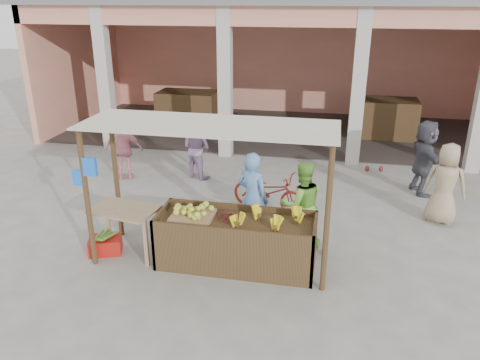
% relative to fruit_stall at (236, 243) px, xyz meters
% --- Properties ---
extents(ground, '(60.00, 60.00, 0.00)m').
position_rel_fruit_stall_xyz_m(ground, '(-0.50, 0.00, -0.40)').
color(ground, slate).
rests_on(ground, ground).
extents(market_building, '(14.40, 6.40, 4.20)m').
position_rel_fruit_stall_xyz_m(market_building, '(-0.45, 8.93, 2.30)').
color(market_building, '#F0937D').
rests_on(market_building, ground).
extents(fruit_stall, '(2.60, 0.95, 0.80)m').
position_rel_fruit_stall_xyz_m(fruit_stall, '(0.00, 0.00, 0.00)').
color(fruit_stall, '#533A21').
rests_on(fruit_stall, ground).
extents(stall_awning, '(4.09, 1.35, 2.39)m').
position_rel_fruit_stall_xyz_m(stall_awning, '(-0.51, 0.06, 1.58)').
color(stall_awning, '#533A21').
rests_on(stall_awning, ground).
extents(banana_heap, '(1.02, 0.56, 0.19)m').
position_rel_fruit_stall_xyz_m(banana_heap, '(0.49, -0.01, 0.49)').
color(banana_heap, yellow).
rests_on(banana_heap, fruit_stall).
extents(melon_tray, '(0.69, 0.60, 0.19)m').
position_rel_fruit_stall_xyz_m(melon_tray, '(-0.74, 0.01, 0.49)').
color(melon_tray, '#9B7650').
rests_on(melon_tray, fruit_stall).
extents(berry_heap, '(0.40, 0.33, 0.13)m').
position_rel_fruit_stall_xyz_m(berry_heap, '(-0.16, 0.03, 0.46)').
color(berry_heap, maroon).
rests_on(berry_heap, fruit_stall).
extents(side_table, '(1.18, 0.90, 0.87)m').
position_rel_fruit_stall_xyz_m(side_table, '(-1.94, -0.03, 0.32)').
color(side_table, tan).
rests_on(side_table, ground).
extents(papaya_pile, '(0.75, 0.43, 0.21)m').
position_rel_fruit_stall_xyz_m(papaya_pile, '(-1.94, -0.03, 0.57)').
color(papaya_pile, '#437F29').
rests_on(papaya_pile, side_table).
extents(red_crate, '(0.65, 0.56, 0.29)m').
position_rel_fruit_stall_xyz_m(red_crate, '(-2.34, -0.08, -0.26)').
color(red_crate, '#AF1A12').
rests_on(red_crate, ground).
extents(plantain_bundle, '(0.45, 0.31, 0.09)m').
position_rel_fruit_stall_xyz_m(plantain_bundle, '(-2.34, -0.08, -0.07)').
color(plantain_bundle, '#5C9235').
rests_on(plantain_bundle, red_crate).
extents(produce_sacks, '(0.79, 0.49, 0.60)m').
position_rel_fruit_stall_xyz_m(produce_sacks, '(2.55, 5.09, -0.10)').
color(produce_sacks, maroon).
rests_on(produce_sacks, ground).
extents(vendor_blue, '(0.84, 0.75, 1.84)m').
position_rel_fruit_stall_xyz_m(vendor_blue, '(0.12, 0.82, 0.52)').
color(vendor_blue, '#669BE0').
rests_on(vendor_blue, ground).
extents(vendor_green, '(0.92, 0.72, 1.68)m').
position_rel_fruit_stall_xyz_m(vendor_green, '(0.99, 0.89, 0.44)').
color(vendor_green, '#80C443').
rests_on(vendor_green, ground).
extents(motorcycle, '(1.07, 1.82, 0.90)m').
position_rel_fruit_stall_xyz_m(motorcycle, '(0.23, 2.22, 0.05)').
color(motorcycle, maroon).
rests_on(motorcycle, ground).
extents(shopper_b, '(1.04, 0.68, 1.63)m').
position_rel_fruit_stall_xyz_m(shopper_b, '(-3.49, 3.33, 0.41)').
color(shopper_b, pink).
rests_on(shopper_b, ground).
extents(shopper_c, '(1.00, 0.80, 1.80)m').
position_rel_fruit_stall_xyz_m(shopper_c, '(3.66, 2.38, 0.50)').
color(shopper_c, tan).
rests_on(shopper_c, ground).
extents(shopper_d, '(1.10, 1.79, 1.80)m').
position_rel_fruit_stall_xyz_m(shopper_d, '(3.49, 3.86, 0.50)').
color(shopper_d, '#484752').
rests_on(shopper_d, ground).
extents(shopper_f, '(0.93, 0.75, 1.66)m').
position_rel_fruit_stall_xyz_m(shopper_f, '(-1.81, 3.83, 0.43)').
color(shopper_f, '#A27DA9').
rests_on(shopper_f, ground).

